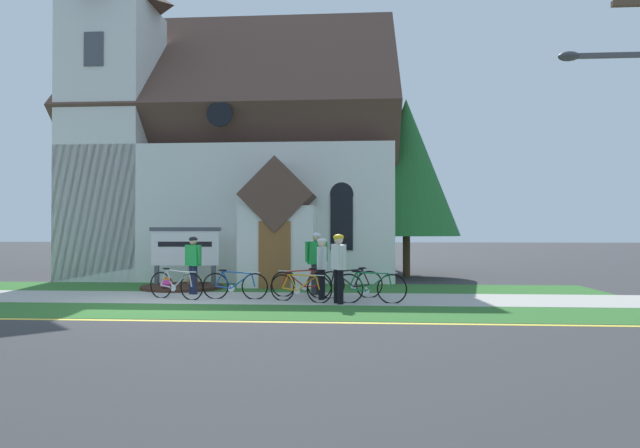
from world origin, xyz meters
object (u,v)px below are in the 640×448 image
Objects in this scene: bicycle_black at (370,288)px; roadside_conifer at (406,167)px; bicycle_orange at (350,284)px; cyclist_in_green_jersey at (316,258)px; bicycle_blue at (176,285)px; cyclist_in_blue_jersey at (322,264)px; bicycle_green at (301,284)px; cyclist_in_red_jersey at (193,261)px; cyclist_in_white_jersey at (339,263)px; bicycle_red at (300,288)px; church_sign at (185,248)px; bicycle_yellow at (235,285)px.

roadside_conifer reaches higher than bicycle_black.
bicycle_orange is 1.00× the size of cyclist_in_green_jersey.
bicycle_blue is 3.89m from cyclist_in_blue_jersey.
bicycle_green is 0.93m from cyclist_in_blue_jersey.
cyclist_in_white_jersey is (4.18, -1.71, 0.06)m from cyclist_in_red_jersey.
bicycle_red is 3.53m from cyclist_in_red_jersey.
church_sign reaches higher than bicycle_orange.
bicycle_red is at bearing -135.90° from cyclist_in_blue_jersey.
roadside_conifer reaches higher than cyclist_in_blue_jersey.
cyclist_in_red_jersey is 4.51m from cyclist_in_white_jersey.
bicycle_orange is 8.01m from roadside_conifer.
bicycle_green reaches higher than bicycle_yellow.
cyclist_in_red_jersey is at bearing 156.47° from bicycle_red.
bicycle_green is at bearing -29.21° from church_sign.
bicycle_orange is 4.52m from cyclist_in_red_jersey.
church_sign is 1.28× the size of bicycle_orange.
cyclist_in_red_jersey is 0.23× the size of roadside_conifer.
bicycle_red is 1.66m from cyclist_in_green_jersey.
bicycle_yellow is at bearing -178.26° from cyclist_in_blue_jersey.
bicycle_green is at bearing 16.67° from bicycle_yellow.
roadside_conifer is (2.85, 7.04, 3.34)m from cyclist_in_blue_jersey.
cyclist_in_white_jersey is 0.25× the size of roadside_conifer.
bicycle_orange is (1.26, 0.86, 0.02)m from bicycle_red.
cyclist_in_white_jersey is at bearing -22.28° from cyclist_in_red_jersey.
cyclist_in_white_jersey is 0.98× the size of cyclist_in_green_jersey.
church_sign is 5.23m from cyclist_in_blue_jersey.
bicycle_green is 3.21m from cyclist_in_red_jersey.
bicycle_orange reaches higher than bicycle_green.
bicycle_blue is 10.58m from roadside_conifer.
cyclist_in_white_jersey reaches higher than cyclist_in_blue_jersey.
bicycle_black is at bearing 14.12° from cyclist_in_white_jersey.
bicycle_red is 1.02× the size of cyclist_in_blue_jersey.
cyclist_in_white_jersey is 1.93m from cyclist_in_green_jersey.
bicycle_yellow is at bearing -125.91° from roadside_conifer.
cyclist_in_green_jersey reaches higher than cyclist_in_red_jersey.
bicycle_red is 0.92m from cyclist_in_blue_jersey.
cyclist_in_green_jersey is (3.50, 0.10, 0.09)m from cyclist_in_red_jersey.
cyclist_in_white_jersey is at bearing -8.75° from bicycle_blue.
cyclist_in_white_jersey is (2.76, -0.75, 0.65)m from bicycle_yellow.
cyclist_in_white_jersey reaches higher than cyclist_in_red_jersey.
bicycle_orange is 1.02× the size of cyclist_in_white_jersey.
bicycle_black reaches higher than bicycle_red.
cyclist_in_white_jersey is (4.31, -0.66, 0.64)m from bicycle_blue.
cyclist_in_green_jersey is at bearing 110.58° from cyclist_in_white_jersey.
bicycle_red is 0.96× the size of cyclist_in_white_jersey.
bicycle_yellow is 2.43m from cyclist_in_green_jersey.
bicycle_green is 0.98× the size of cyclist_in_green_jersey.
bicycle_blue is 5.11m from bicycle_black.
cyclist_in_green_jersey is (2.08, 1.06, 0.67)m from bicycle_yellow.
church_sign is 5.79m from bicycle_orange.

